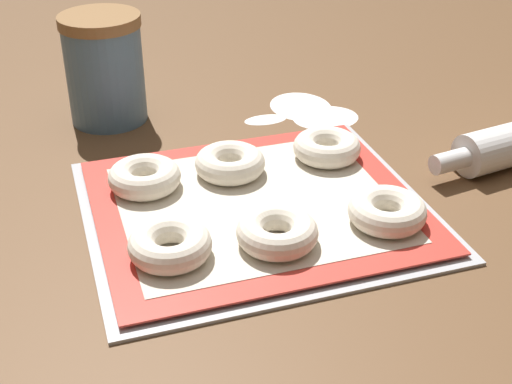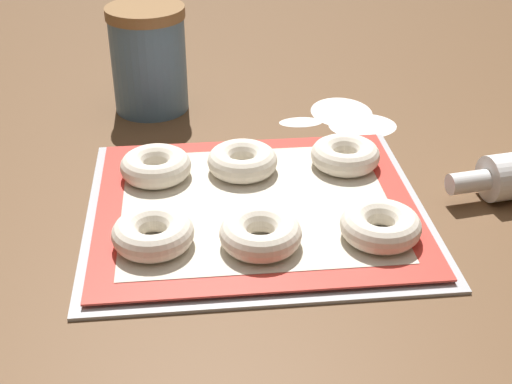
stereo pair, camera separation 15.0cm
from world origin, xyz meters
TOP-DOWN VIEW (x-y plane):
  - ground_plane at (0.00, 0.00)m, footprint 2.80×2.80m
  - baking_tray at (0.02, 0.02)m, footprint 0.40×0.36m
  - baking_mat at (0.02, 0.02)m, footprint 0.38×0.33m
  - bagel_front_left at (-0.10, -0.06)m, footprint 0.09×0.09m
  - bagel_front_center at (0.01, -0.07)m, footprint 0.09×0.09m
  - bagel_front_right at (0.15, -0.07)m, footprint 0.09×0.09m
  - bagel_back_left at (-0.10, 0.09)m, footprint 0.09×0.09m
  - bagel_back_center at (0.01, 0.10)m, footprint 0.09×0.09m
  - bagel_back_right at (0.14, 0.10)m, footprint 0.09×0.09m
  - flour_canister at (-0.11, 0.33)m, footprint 0.12×0.12m
  - flour_patch_near at (0.20, 0.23)m, footprint 0.10×0.08m
  - flour_patch_far at (0.18, 0.29)m, footprint 0.09×0.11m
  - flour_patch_side at (0.11, 0.26)m, footprint 0.07×0.04m

SIDE VIEW (x-z plane):
  - ground_plane at x=0.00m, z-range 0.00..0.00m
  - flour_patch_near at x=0.20m, z-range 0.00..0.00m
  - flour_patch_far at x=0.18m, z-range 0.00..0.00m
  - flour_patch_side at x=0.11m, z-range 0.00..0.00m
  - baking_tray at x=0.02m, z-range 0.00..0.01m
  - baking_mat at x=0.02m, z-range 0.01..0.01m
  - bagel_front_left at x=-0.10m, z-range 0.01..0.04m
  - bagel_front_center at x=0.01m, z-range 0.01..0.04m
  - bagel_front_right at x=0.15m, z-range 0.01..0.04m
  - bagel_back_left at x=-0.10m, z-range 0.01..0.04m
  - bagel_back_center at x=0.01m, z-range 0.01..0.04m
  - bagel_back_right at x=0.14m, z-range 0.01..0.04m
  - flour_canister at x=-0.11m, z-range 0.00..0.16m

